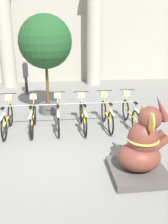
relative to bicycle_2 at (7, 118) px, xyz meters
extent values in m
plane|color=slate|center=(1.30, -1.83, -0.41)|extent=(60.00, 60.00, 0.00)
cube|color=#A39E8E|center=(1.30, 6.77, 2.59)|extent=(20.00, 0.20, 6.00)
cylinder|color=#ADA899|center=(-0.85, 5.77, 2.09)|extent=(0.71, 0.71, 5.00)
cylinder|color=#ADA899|center=(3.44, 5.77, 2.09)|extent=(0.71, 0.71, 5.00)
cylinder|color=gray|center=(3.97, 0.12, -0.04)|extent=(0.05, 0.05, 0.75)
cylinder|color=gray|center=(1.11, 0.12, 0.34)|extent=(5.80, 0.04, 0.04)
torus|color=black|center=(0.00, 0.50, -0.07)|extent=(0.05, 0.69, 0.69)
torus|color=black|center=(0.00, -0.57, -0.07)|extent=(0.05, 0.69, 0.69)
cube|color=yellow|center=(0.00, -0.04, -0.02)|extent=(0.04, 0.97, 0.04)
cube|color=silver|center=(0.00, -0.57, 0.29)|extent=(0.06, 0.58, 0.03)
cylinder|color=yellow|center=(0.00, -0.47, 0.20)|extent=(0.03, 0.03, 0.52)
cube|color=black|center=(0.00, -0.47, 0.48)|extent=(0.08, 0.18, 0.04)
cylinder|color=yellow|center=(0.00, 0.46, 0.28)|extent=(0.03, 0.03, 0.69)
cylinder|color=black|center=(0.00, 0.46, 0.63)|extent=(0.48, 0.03, 0.03)
cube|color=silver|center=(0.00, 0.56, 0.49)|extent=(0.20, 0.16, 0.14)
torus|color=black|center=(0.74, 0.50, -0.07)|extent=(0.05, 0.69, 0.69)
torus|color=black|center=(0.74, -0.57, -0.07)|extent=(0.05, 0.69, 0.69)
cube|color=yellow|center=(0.74, -0.04, -0.02)|extent=(0.04, 0.97, 0.04)
cube|color=silver|center=(0.74, -0.57, 0.29)|extent=(0.06, 0.58, 0.03)
cylinder|color=yellow|center=(0.74, -0.47, 0.20)|extent=(0.03, 0.03, 0.52)
cube|color=black|center=(0.74, -0.47, 0.48)|extent=(0.08, 0.18, 0.04)
cylinder|color=yellow|center=(0.74, 0.46, 0.28)|extent=(0.03, 0.03, 0.69)
cylinder|color=black|center=(0.74, 0.46, 0.63)|extent=(0.48, 0.03, 0.03)
cube|color=silver|center=(0.74, 0.56, 0.49)|extent=(0.20, 0.16, 0.14)
torus|color=black|center=(1.49, 0.53, -0.07)|extent=(0.05, 0.69, 0.69)
torus|color=black|center=(1.49, -0.55, -0.07)|extent=(0.05, 0.69, 0.69)
cube|color=yellow|center=(1.49, -0.01, -0.02)|extent=(0.04, 0.97, 0.04)
cube|color=silver|center=(1.49, -0.55, 0.29)|extent=(0.06, 0.58, 0.03)
cylinder|color=yellow|center=(1.49, -0.45, 0.20)|extent=(0.03, 0.03, 0.52)
cube|color=black|center=(1.49, -0.45, 0.48)|extent=(0.08, 0.18, 0.04)
cylinder|color=yellow|center=(1.49, 0.49, 0.28)|extent=(0.03, 0.03, 0.69)
cylinder|color=black|center=(1.49, 0.49, 0.63)|extent=(0.48, 0.03, 0.03)
cube|color=silver|center=(1.49, 0.59, 0.49)|extent=(0.20, 0.16, 0.14)
torus|color=black|center=(2.23, 0.47, -0.07)|extent=(0.05, 0.69, 0.69)
torus|color=black|center=(2.23, -0.60, -0.07)|extent=(0.05, 0.69, 0.69)
cube|color=yellow|center=(2.23, -0.06, -0.02)|extent=(0.04, 0.97, 0.04)
cube|color=silver|center=(2.23, -0.60, 0.29)|extent=(0.06, 0.58, 0.03)
cylinder|color=yellow|center=(2.23, -0.50, 0.20)|extent=(0.03, 0.03, 0.52)
cube|color=black|center=(2.23, -0.50, 0.48)|extent=(0.08, 0.18, 0.04)
cylinder|color=yellow|center=(2.23, 0.43, 0.28)|extent=(0.03, 0.03, 0.69)
cylinder|color=black|center=(2.23, 0.43, 0.63)|extent=(0.48, 0.03, 0.03)
cube|color=silver|center=(2.23, 0.53, 0.49)|extent=(0.20, 0.16, 0.14)
torus|color=black|center=(2.97, 0.52, -0.07)|extent=(0.05, 0.69, 0.69)
torus|color=black|center=(2.97, -0.56, -0.07)|extent=(0.05, 0.69, 0.69)
cube|color=yellow|center=(2.97, -0.02, -0.02)|extent=(0.04, 0.97, 0.04)
cube|color=silver|center=(2.97, -0.56, 0.29)|extent=(0.06, 0.58, 0.03)
cylinder|color=yellow|center=(2.97, -0.46, 0.20)|extent=(0.03, 0.03, 0.52)
cube|color=black|center=(2.97, -0.46, 0.48)|extent=(0.08, 0.18, 0.04)
cylinder|color=yellow|center=(2.97, 0.48, 0.28)|extent=(0.03, 0.03, 0.69)
cylinder|color=black|center=(2.97, 0.48, 0.63)|extent=(0.48, 0.03, 0.03)
cube|color=silver|center=(2.97, 0.58, 0.49)|extent=(0.20, 0.16, 0.14)
torus|color=black|center=(3.72, 0.55, -0.07)|extent=(0.05, 0.69, 0.69)
torus|color=black|center=(3.72, -0.53, -0.07)|extent=(0.05, 0.69, 0.69)
cube|color=yellow|center=(3.72, 0.01, -0.02)|extent=(0.04, 0.97, 0.04)
cube|color=silver|center=(3.72, -0.53, 0.29)|extent=(0.06, 0.58, 0.03)
cylinder|color=yellow|center=(3.72, -0.43, 0.20)|extent=(0.03, 0.03, 0.52)
cube|color=black|center=(3.72, -0.43, 0.48)|extent=(0.08, 0.18, 0.04)
cylinder|color=yellow|center=(3.72, 0.51, 0.28)|extent=(0.03, 0.03, 0.69)
cylinder|color=black|center=(3.72, 0.51, 0.63)|extent=(0.48, 0.03, 0.03)
cube|color=silver|center=(3.72, 0.61, 0.49)|extent=(0.20, 0.16, 0.14)
cube|color=#4C4742|center=(3.11, -2.64, -0.33)|extent=(1.16, 1.16, 0.16)
ellipsoid|color=brown|center=(3.11, -2.64, 0.03)|extent=(0.89, 0.79, 0.58)
ellipsoid|color=brown|center=(3.16, -2.64, 0.43)|extent=(0.63, 0.58, 0.74)
sphere|color=brown|center=(3.27, -2.64, 0.88)|extent=(0.47, 0.47, 0.47)
ellipsoid|color=gold|center=(3.20, -2.40, 0.88)|extent=(0.08, 0.34, 0.40)
ellipsoid|color=gold|center=(3.20, -2.88, 0.88)|extent=(0.08, 0.34, 0.40)
cone|color=brown|center=(3.48, -2.64, 1.08)|extent=(0.40, 0.17, 0.59)
cylinder|color=brown|center=(3.45, -2.51, 0.35)|extent=(0.47, 0.16, 0.42)
cylinder|color=brown|center=(3.45, -2.77, 0.35)|extent=(0.47, 0.16, 0.42)
torus|color=gold|center=(3.16, -2.64, 0.43)|extent=(0.66, 0.66, 0.05)
cylinder|color=#28282D|center=(0.13, 4.27, -0.02)|extent=(0.11, 0.11, 0.78)
cylinder|color=#28282D|center=(0.13, 4.10, -0.02)|extent=(0.11, 0.11, 0.78)
cube|color=#333338|center=(0.13, 4.18, 0.66)|extent=(0.20, 0.32, 0.58)
sphere|color=tan|center=(0.13, 4.18, 1.07)|extent=(0.21, 0.21, 0.21)
cylinder|color=#333338|center=(0.13, 4.38, 0.69)|extent=(0.07, 0.07, 0.52)
cylinder|color=#333338|center=(0.13, 3.98, 0.69)|extent=(0.07, 0.07, 0.52)
cylinder|color=#4C4C4C|center=(1.16, 1.53, -0.24)|extent=(0.66, 0.66, 0.34)
cylinder|color=brown|center=(1.16, 1.53, 0.64)|extent=(0.10, 0.10, 1.42)
sphere|color=#1E4C23|center=(1.16, 1.53, 2.06)|extent=(1.77, 1.77, 1.77)
camera|label=1|loc=(1.45, -7.04, 2.64)|focal=40.00mm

